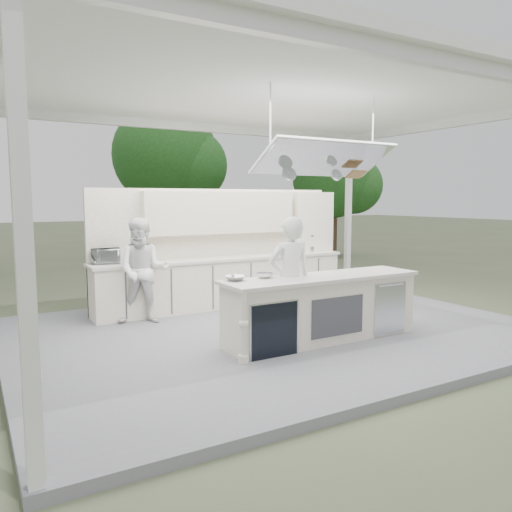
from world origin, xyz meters
TOP-DOWN VIEW (x-y plane):
  - ground at (0.00, 0.00)m, footprint 90.00×90.00m
  - stage_deck at (0.00, 0.00)m, footprint 8.00×6.00m
  - tent at (0.00, -0.01)m, footprint 8.20×6.20m
  - demo_island at (0.18, -0.91)m, footprint 3.10×0.79m
  - back_counter at (0.00, 1.90)m, footprint 5.08×0.72m
  - back_wall_unit at (0.44, 2.11)m, footprint 5.05×0.48m
  - tree_cluster at (-0.16, 9.77)m, footprint 19.55×9.40m
  - head_chef at (-0.24, -0.70)m, footprint 0.71×0.52m
  - sous_chef at (-1.76, 1.39)m, footprint 1.05×0.95m
  - toaster_oven at (-2.20, 2.08)m, footprint 0.53×0.41m
  - bowl_large at (-1.10, -0.65)m, footprint 0.36×0.36m
  - bowl_small at (-0.63, -0.65)m, footprint 0.26×0.26m

SIDE VIEW (x-z plane):
  - ground at x=0.00m, z-range 0.00..0.00m
  - stage_deck at x=0.00m, z-range 0.00..0.12m
  - demo_island at x=0.18m, z-range 0.12..1.07m
  - back_counter at x=0.00m, z-range 0.12..1.07m
  - sous_chef at x=-1.76m, z-range 0.12..1.87m
  - head_chef at x=-0.24m, z-range 0.12..1.93m
  - bowl_large at x=-1.10m, z-range 1.07..1.14m
  - bowl_small at x=-0.63m, z-range 1.07..1.14m
  - toaster_oven at x=-2.20m, z-range 1.07..1.33m
  - back_wall_unit at x=0.44m, z-range 0.45..2.70m
  - tree_cluster at x=-0.16m, z-range 0.36..6.21m
  - tent at x=0.00m, z-range 1.78..5.64m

